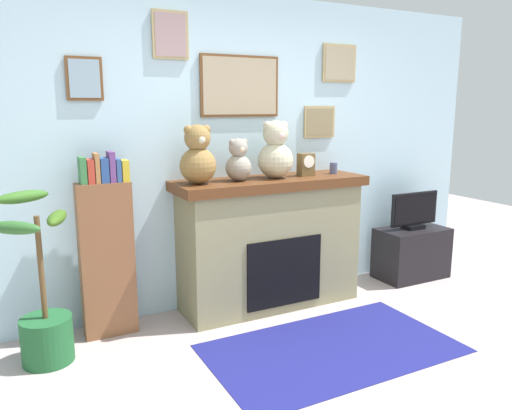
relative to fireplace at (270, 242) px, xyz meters
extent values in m
cube|color=silver|center=(-0.19, 0.31, 0.74)|extent=(5.20, 0.12, 2.60)
cube|color=brown|center=(-0.16, 0.24, 1.30)|extent=(0.71, 0.02, 0.50)
cube|color=tan|center=(-0.16, 0.23, 1.30)|extent=(0.67, 0.00, 0.46)
cube|color=tan|center=(0.84, 0.24, 1.52)|extent=(0.36, 0.02, 0.34)
cube|color=tan|center=(0.84, 0.23, 1.52)|extent=(0.32, 0.00, 0.30)
cube|color=tan|center=(-0.75, 0.24, 1.67)|extent=(0.28, 0.02, 0.36)
cube|color=#A38284|center=(-0.75, 0.23, 1.67)|extent=(0.24, 0.00, 0.32)
cube|color=tan|center=(0.64, 0.24, 0.99)|extent=(0.32, 0.02, 0.28)
cube|color=#867753|center=(0.64, 0.23, 0.99)|extent=(0.28, 0.00, 0.24)
cube|color=brown|center=(-1.40, 0.24, 1.33)|extent=(0.25, 0.02, 0.31)
cube|color=#87A2B4|center=(-1.40, 0.23, 1.33)|extent=(0.21, 0.00, 0.27)
cube|color=gray|center=(0.00, 0.00, -0.05)|extent=(1.52, 0.50, 1.03)
cube|color=#562E16|center=(0.00, 0.00, 0.51)|extent=(1.64, 0.56, 0.08)
cube|color=black|center=(0.00, -0.25, -0.20)|extent=(0.69, 0.02, 0.57)
cube|color=brown|center=(-1.35, 0.05, 0.02)|extent=(0.38, 0.16, 1.16)
cube|color=#35723D|center=(-1.48, 0.05, 0.69)|extent=(0.04, 0.13, 0.19)
cube|color=#B23526|center=(-1.43, 0.05, 0.69)|extent=(0.05, 0.13, 0.17)
cube|color=#A16C3C|center=(-1.38, 0.05, 0.71)|extent=(0.03, 0.13, 0.21)
cube|color=navy|center=(-1.34, 0.05, 0.69)|extent=(0.06, 0.13, 0.18)
cube|color=#613777|center=(-1.28, 0.05, 0.71)|extent=(0.04, 0.13, 0.22)
cube|color=#2E4D82|center=(-1.24, 0.05, 0.68)|extent=(0.03, 0.13, 0.17)
cube|color=gold|center=(-1.19, 0.05, 0.68)|extent=(0.05, 0.13, 0.15)
cylinder|color=#1E592D|center=(-1.81, -0.19, -0.40)|extent=(0.34, 0.34, 0.31)
cylinder|color=brown|center=(-1.81, -0.19, 0.10)|extent=(0.04, 0.04, 0.70)
ellipsoid|color=#395E1A|center=(-1.69, -0.22, 0.43)|extent=(0.20, 0.37, 0.08)
ellipsoid|color=#366722|center=(-1.88, -0.04, 0.55)|extent=(0.37, 0.24, 0.08)
ellipsoid|color=#2F622A|center=(-1.95, -0.36, 0.42)|extent=(0.34, 0.30, 0.08)
cube|color=black|center=(1.60, -0.05, -0.31)|extent=(0.71, 0.40, 0.50)
cube|color=black|center=(1.60, -0.05, -0.04)|extent=(0.20, 0.14, 0.04)
cube|color=black|center=(1.60, -0.05, 0.15)|extent=(0.57, 0.03, 0.33)
cube|color=black|center=(1.60, -0.07, 0.15)|extent=(0.53, 0.00, 0.29)
cube|color=navy|center=(0.00, -0.93, -0.56)|extent=(1.77, 1.01, 0.01)
cylinder|color=#4C517A|center=(0.63, -0.02, 0.60)|extent=(0.07, 0.07, 0.10)
cube|color=brown|center=(0.34, -0.02, 0.65)|extent=(0.13, 0.09, 0.19)
cylinder|color=white|center=(0.34, -0.07, 0.68)|extent=(0.10, 0.01, 0.10)
sphere|color=olive|center=(-0.64, -0.02, 0.69)|extent=(0.28, 0.28, 0.28)
sphere|color=olive|center=(-0.64, -0.02, 0.90)|extent=(0.20, 0.20, 0.20)
sphere|color=olive|center=(-0.71, -0.02, 0.96)|extent=(0.07, 0.07, 0.07)
sphere|color=olive|center=(-0.57, -0.02, 0.96)|extent=(0.07, 0.07, 0.07)
sphere|color=beige|center=(-0.64, -0.10, 0.89)|extent=(0.06, 0.06, 0.06)
sphere|color=gray|center=(-0.30, -0.02, 0.65)|extent=(0.21, 0.21, 0.21)
sphere|color=gray|center=(-0.30, -0.02, 0.81)|extent=(0.15, 0.15, 0.15)
sphere|color=gray|center=(-0.35, -0.02, 0.86)|extent=(0.05, 0.05, 0.05)
sphere|color=gray|center=(-0.25, -0.02, 0.86)|extent=(0.05, 0.05, 0.05)
sphere|color=beige|center=(-0.30, -0.08, 0.81)|extent=(0.05, 0.05, 0.05)
sphere|color=#BBB594|center=(0.04, -0.02, 0.70)|extent=(0.29, 0.29, 0.29)
sphere|color=#BBB594|center=(0.04, -0.02, 0.92)|extent=(0.21, 0.21, 0.21)
sphere|color=#BBB594|center=(-0.04, -0.02, 0.98)|extent=(0.07, 0.07, 0.07)
sphere|color=#BBB594|center=(0.11, -0.02, 0.98)|extent=(0.07, 0.07, 0.07)
sphere|color=beige|center=(0.04, -0.10, 0.91)|extent=(0.06, 0.06, 0.06)
camera|label=1|loc=(-1.98, -3.57, 1.14)|focal=34.73mm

